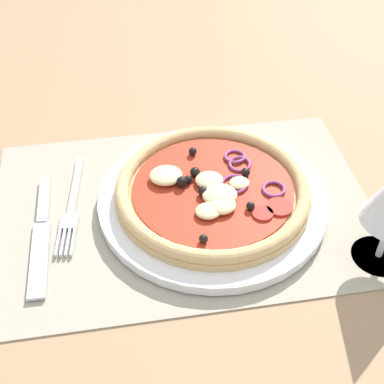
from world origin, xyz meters
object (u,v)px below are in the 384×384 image
(plate, at_px, (213,201))
(pizza, at_px, (213,191))
(fork, at_px, (71,208))
(knife, at_px, (41,234))

(plate, height_order, pizza, pizza)
(plate, xyz_separation_m, pizza, (0.00, 0.00, 0.02))
(pizza, distance_m, fork, 0.18)
(plate, distance_m, knife, 0.22)
(plate, xyz_separation_m, knife, (0.22, 0.02, -0.00))
(pizza, bearing_deg, fork, -6.44)
(pizza, bearing_deg, plate, -100.40)
(plate, distance_m, fork, 0.18)
(fork, distance_m, knife, 0.05)
(plate, bearing_deg, knife, 4.90)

